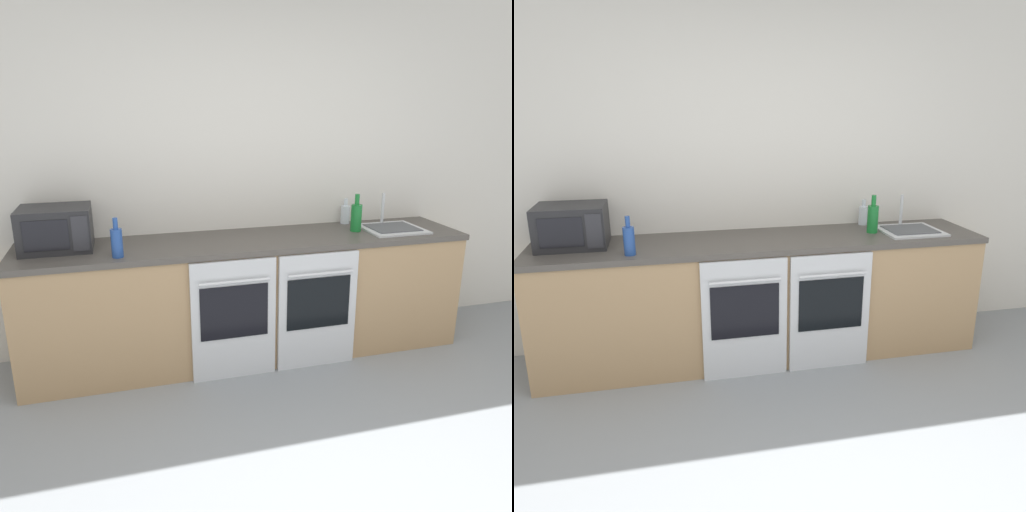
# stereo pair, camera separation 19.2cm
# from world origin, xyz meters

# --- Properties ---
(wall_back) EXTENTS (10.00, 0.06, 2.60)m
(wall_back) POSITION_xyz_m (0.00, 2.20, 1.30)
(wall_back) COLOR silver
(wall_back) RESTS_ON ground_plane
(counter_back) EXTENTS (3.19, 0.65, 0.89)m
(counter_back) POSITION_xyz_m (0.00, 1.85, 0.45)
(counter_back) COLOR tan
(counter_back) RESTS_ON ground_plane
(oven_left) EXTENTS (0.57, 0.06, 0.84)m
(oven_left) POSITION_xyz_m (-0.19, 1.52, 0.43)
(oven_left) COLOR silver
(oven_left) RESTS_ON ground_plane
(oven_right) EXTENTS (0.57, 0.06, 0.84)m
(oven_right) POSITION_xyz_m (0.41, 1.52, 0.43)
(oven_right) COLOR silver
(oven_right) RESTS_ON ground_plane
(microwave) EXTENTS (0.45, 0.37, 0.28)m
(microwave) POSITION_xyz_m (-1.28, 1.93, 1.03)
(microwave) COLOR #232326
(microwave) RESTS_ON counter_back
(bottle_blue) EXTENTS (0.07, 0.07, 0.25)m
(bottle_blue) POSITION_xyz_m (-0.90, 1.64, 0.99)
(bottle_blue) COLOR #234793
(bottle_blue) RESTS_ON counter_back
(bottle_green) EXTENTS (0.08, 0.08, 0.28)m
(bottle_green) POSITION_xyz_m (0.84, 1.85, 1.00)
(bottle_green) COLOR #19722D
(bottle_green) RESTS_ON counter_back
(bottle_clear) EXTENTS (0.07, 0.07, 0.20)m
(bottle_clear) POSITION_xyz_m (0.87, 2.11, 0.97)
(bottle_clear) COLOR silver
(bottle_clear) RESTS_ON counter_back
(sink) EXTENTS (0.44, 0.41, 0.25)m
(sink) POSITION_xyz_m (1.12, 1.82, 0.90)
(sink) COLOR silver
(sink) RESTS_ON counter_back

